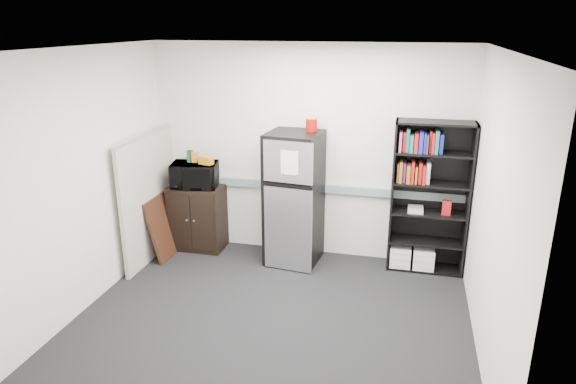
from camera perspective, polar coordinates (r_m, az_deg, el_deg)
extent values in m
plane|color=black|center=(5.46, -1.81, -13.99)|extent=(4.00, 4.00, 0.00)
cube|color=white|center=(6.51, 2.14, 4.40)|extent=(4.00, 0.02, 2.70)
cube|color=white|center=(4.77, 21.89, -2.25)|extent=(0.02, 3.50, 2.70)
cube|color=white|center=(5.72, -21.68, 1.09)|extent=(0.02, 3.50, 2.70)
cube|color=white|center=(4.61, -2.15, 15.61)|extent=(4.00, 3.50, 0.02)
cube|color=gray|center=(6.60, 2.04, 0.55)|extent=(3.92, 0.05, 0.10)
cube|color=white|center=(6.53, -0.88, 6.27)|extent=(0.14, 0.00, 0.10)
cube|color=black|center=(6.33, 11.49, -0.39)|extent=(0.02, 0.34, 1.85)
cube|color=black|center=(6.37, 19.37, -0.97)|extent=(0.02, 0.34, 1.85)
cube|color=black|center=(6.48, 15.41, -0.23)|extent=(0.90, 0.02, 1.85)
cube|color=black|center=(6.10, 16.17, 7.44)|extent=(0.90, 0.34, 0.02)
cube|color=black|center=(6.67, 14.78, -8.05)|extent=(0.85, 0.32, 0.03)
cube|color=black|center=(6.53, 15.03, -5.29)|extent=(0.85, 0.32, 0.03)
cube|color=black|center=(6.39, 15.30, -2.25)|extent=(0.85, 0.32, 0.02)
cube|color=black|center=(6.27, 15.58, 0.91)|extent=(0.85, 0.32, 0.02)
cube|color=black|center=(6.18, 15.88, 4.19)|extent=(0.85, 0.32, 0.02)
cube|color=white|center=(6.60, 12.39, -6.84)|extent=(0.25, 0.30, 0.25)
cube|color=white|center=(6.60, 14.84, -7.01)|extent=(0.25, 0.30, 0.25)
cube|color=#A6A193|center=(6.70, -15.25, -0.75)|extent=(0.05, 1.30, 1.60)
cube|color=#B2B2B7|center=(6.48, -15.85, 6.02)|extent=(0.06, 1.30, 0.02)
cube|color=black|center=(6.98, -9.99, -2.77)|extent=(0.70, 0.44, 0.87)
cube|color=black|center=(6.86, -12.00, -3.29)|extent=(0.32, 0.01, 0.77)
cube|color=black|center=(6.72, -9.42, -3.57)|extent=(0.32, 0.01, 0.77)
cylinder|color=#B2B2B7|center=(6.78, -11.18, -3.09)|extent=(0.02, 0.02, 0.02)
cylinder|color=#B2B2B7|center=(6.74, -10.41, -3.17)|extent=(0.02, 0.02, 0.02)
imported|color=black|center=(6.77, -10.33, 1.88)|extent=(0.65, 0.50, 0.32)
cube|color=#175017|center=(6.77, -10.84, 3.91)|extent=(0.08, 0.07, 0.15)
cube|color=#0D3A27|center=(6.77, -10.84, 3.91)|extent=(0.08, 0.06, 0.15)
cube|color=orange|center=(6.74, -10.33, 3.84)|extent=(0.08, 0.06, 0.14)
cube|color=#C18313|center=(6.63, -9.10, 3.49)|extent=(0.20, 0.14, 0.10)
cube|color=black|center=(6.38, 0.68, -0.81)|extent=(0.69, 0.69, 1.65)
cube|color=silver|center=(5.91, -0.01, 3.32)|extent=(0.60, 0.09, 0.49)
cube|color=silver|center=(6.18, -0.01, -4.24)|extent=(0.60, 0.09, 1.06)
cube|color=black|center=(5.97, -0.03, 0.69)|extent=(0.60, 0.07, 0.03)
cube|color=white|center=(5.89, 0.15, 3.27)|extent=(0.21, 0.03, 0.28)
cube|color=black|center=(6.15, 0.71, 6.55)|extent=(0.69, 0.69, 0.02)
cylinder|color=#A20A07|center=(6.21, 2.63, 7.55)|extent=(0.14, 0.14, 0.17)
cylinder|color=gold|center=(6.19, 2.64, 8.42)|extent=(0.14, 0.14, 0.02)
cube|color=black|center=(6.85, -13.65, -3.70)|extent=(0.21, 0.63, 0.80)
cube|color=silver|center=(6.84, -13.50, -3.72)|extent=(0.16, 0.54, 0.68)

